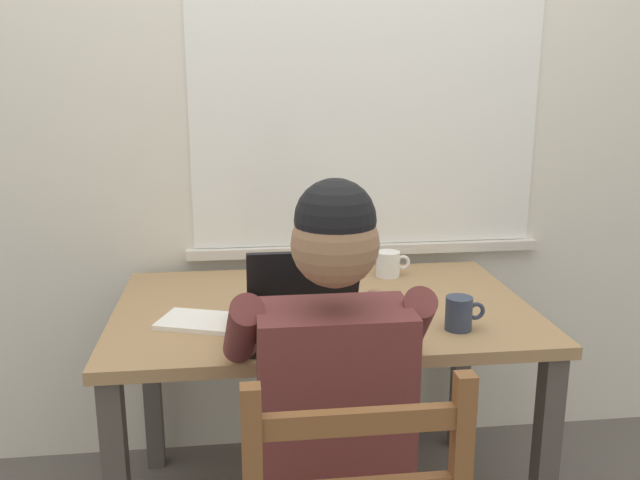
% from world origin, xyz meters
% --- Properties ---
extents(back_wall, '(6.00, 0.08, 2.60)m').
position_xyz_m(back_wall, '(0.00, 0.49, 1.30)').
color(back_wall, silver).
rests_on(back_wall, ground).
extents(desk, '(1.27, 0.83, 0.74)m').
position_xyz_m(desk, '(0.00, 0.00, 0.64)').
color(desk, '#9E7A51').
rests_on(desk, ground).
extents(seated_person, '(0.50, 0.60, 1.23)m').
position_xyz_m(seated_person, '(-0.05, -0.49, 0.67)').
color(seated_person, brown).
rests_on(seated_person, ground).
extents(laptop, '(0.33, 0.33, 0.21)m').
position_xyz_m(laptop, '(-0.07, -0.20, 0.79)').
color(laptop, black).
rests_on(laptop, desk).
extents(computer_mouse, '(0.06, 0.10, 0.03)m').
position_xyz_m(computer_mouse, '(0.18, -0.29, 0.76)').
color(computer_mouse, black).
rests_on(computer_mouse, desk).
extents(coffee_mug_white, '(0.12, 0.08, 0.09)m').
position_xyz_m(coffee_mug_white, '(0.27, 0.27, 0.78)').
color(coffee_mug_white, white).
rests_on(coffee_mug_white, desk).
extents(coffee_mug_dark, '(0.11, 0.08, 0.09)m').
position_xyz_m(coffee_mug_dark, '(0.35, -0.25, 0.79)').
color(coffee_mug_dark, '#2D384C').
rests_on(coffee_mug_dark, desk).
extents(book_stack_main, '(0.18, 0.15, 0.08)m').
position_xyz_m(book_stack_main, '(-0.05, 0.11, 0.78)').
color(book_stack_main, white).
rests_on(book_stack_main, desk).
extents(paper_pile_near_laptop, '(0.27, 0.22, 0.01)m').
position_xyz_m(paper_pile_near_laptop, '(-0.37, -0.12, 0.75)').
color(paper_pile_near_laptop, white).
rests_on(paper_pile_near_laptop, desk).
extents(landscape_photo_print, '(0.15, 0.12, 0.00)m').
position_xyz_m(landscape_photo_print, '(0.15, 0.04, 0.74)').
color(landscape_photo_print, teal).
rests_on(landscape_photo_print, desk).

